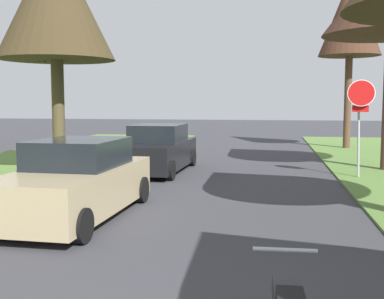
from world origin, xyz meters
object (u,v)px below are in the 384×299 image
street_tree_left_mid_b (55,0)px  street_tree_right_far (350,17)px  parked_sedan_tan (76,182)px  stop_sign_far (361,107)px  parked_sedan_black (157,150)px

street_tree_left_mid_b → street_tree_right_far: bearing=44.5°
street_tree_right_far → parked_sedan_tan: size_ratio=1.90×
street_tree_right_far → street_tree_left_mid_b: street_tree_right_far is taller
stop_sign_far → street_tree_right_far: (1.06, 9.60, 4.30)m
parked_sedan_tan → parked_sedan_black: size_ratio=1.00×
stop_sign_far → street_tree_right_far: bearing=83.7°
parked_sedan_tan → street_tree_left_mid_b: bearing=118.1°
street_tree_right_far → parked_sedan_black: size_ratio=1.90×
stop_sign_far → street_tree_left_mid_b: bearing=-175.9°
street_tree_left_mid_b → parked_sedan_black: 5.76m
street_tree_right_far → parked_sedan_tan: (-7.59, -15.65, -5.75)m
street_tree_left_mid_b → parked_sedan_tan: 7.76m
parked_sedan_tan → parked_sedan_black: bearing=89.0°
street_tree_left_mid_b → parked_sedan_black: size_ratio=1.67×
street_tree_right_far → parked_sedan_black: street_tree_right_far is taller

